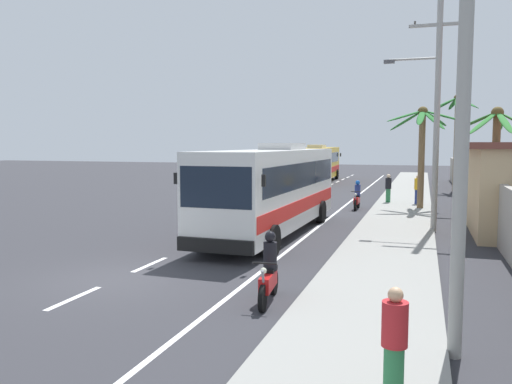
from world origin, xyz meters
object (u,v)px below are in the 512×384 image
(coach_bus_foreground, at_px, (273,187))
(palm_second, at_px, (422,137))
(motorcycle_beside_bus, at_px, (357,198))
(coach_bus_far_lane, at_px, (319,163))
(palm_third, at_px, (457,125))
(pedestrian_far_walk, at_px, (417,189))
(pedestrian_midwalk, at_px, (394,342))
(motorcycle_trailing, at_px, (269,274))
(utility_pole_nearest, at_px, (465,45))
(utility_pole_mid, at_px, (436,102))
(palm_nearest, at_px, (496,144))
(pedestrian_near_kerb, at_px, (388,187))

(coach_bus_foreground, relative_size, palm_second, 2.07)
(motorcycle_beside_bus, bearing_deg, coach_bus_far_lane, 106.91)
(coach_bus_foreground, distance_m, palm_third, 24.29)
(coach_bus_far_lane, relative_size, pedestrian_far_walk, 7.32)
(pedestrian_midwalk, xyz_separation_m, pedestrian_far_walk, (0.01, 24.76, 0.05))
(motorcycle_trailing, distance_m, palm_third, 32.41)
(pedestrian_far_walk, xyz_separation_m, utility_pole_nearest, (0.90, -22.56, 4.28))
(motorcycle_trailing, height_order, palm_second, palm_second)
(motorcycle_trailing, bearing_deg, coach_bus_foreground, 105.52)
(palm_third, bearing_deg, utility_pole_mid, -95.49)
(coach_bus_far_lane, distance_m, pedestrian_midwalk, 43.28)
(utility_pole_nearest, bearing_deg, palm_nearest, 81.44)
(coach_bus_foreground, bearing_deg, palm_second, 59.23)
(palm_second, relative_size, palm_third, 0.77)
(motorcycle_trailing, distance_m, palm_second, 19.19)
(pedestrian_midwalk, height_order, utility_pole_mid, utility_pole_mid)
(pedestrian_far_walk, bearing_deg, palm_nearest, -35.16)
(coach_bus_foreground, distance_m, palm_nearest, 11.05)
(utility_pole_mid, bearing_deg, pedestrian_midwalk, -92.61)
(pedestrian_far_walk, bearing_deg, palm_second, -62.01)
(pedestrian_midwalk, height_order, palm_second, palm_second)
(palm_nearest, bearing_deg, coach_bus_foreground, -145.83)
(pedestrian_midwalk, relative_size, pedestrian_far_walk, 0.94)
(palm_third, bearing_deg, pedestrian_midwalk, -94.23)
(palm_second, bearing_deg, motorcycle_beside_bus, -170.72)
(pedestrian_near_kerb, height_order, utility_pole_mid, utility_pole_mid)
(pedestrian_far_walk, relative_size, utility_pole_nearest, 0.17)
(utility_pole_mid, distance_m, palm_third, 20.28)
(coach_bus_foreground, relative_size, pedestrian_near_kerb, 6.93)
(motorcycle_beside_bus, distance_m, pedestrian_midwalk, 22.51)
(pedestrian_far_walk, bearing_deg, pedestrian_midwalk, -67.84)
(pedestrian_near_kerb, bearing_deg, palm_second, -165.70)
(motorcycle_beside_bus, xyz_separation_m, utility_pole_mid, (3.92, -6.63, 4.75))
(palm_nearest, bearing_deg, utility_pole_mid, -127.13)
(coach_bus_foreground, height_order, utility_pole_nearest, utility_pole_nearest)
(pedestrian_near_kerb, height_order, pedestrian_far_walk, pedestrian_far_walk)
(coach_bus_far_lane, relative_size, palm_third, 1.68)
(pedestrian_midwalk, distance_m, palm_nearest, 19.82)
(palm_third, bearing_deg, palm_second, -100.68)
(pedestrian_near_kerb, xyz_separation_m, palm_second, (1.89, -2.33, 3.04))
(motorcycle_trailing, distance_m, pedestrian_far_walk, 20.74)
(coach_bus_foreground, height_order, pedestrian_near_kerb, coach_bus_foreground)
(motorcycle_trailing, xyz_separation_m, pedestrian_far_walk, (3.06, 20.51, 0.36))
(coach_bus_foreground, xyz_separation_m, pedestrian_midwalk, (5.54, -13.20, -0.96))
(pedestrian_near_kerb, xyz_separation_m, palm_third, (4.34, 10.67, 4.07))
(palm_second, bearing_deg, motorcycle_trailing, -99.92)
(palm_nearest, distance_m, palm_second, 4.83)
(pedestrian_near_kerb, xyz_separation_m, utility_pole_nearest, (2.60, -22.97, 4.27))
(coach_bus_far_lane, bearing_deg, utility_pole_mid, -69.41)
(coach_bus_foreground, height_order, palm_nearest, palm_nearest)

